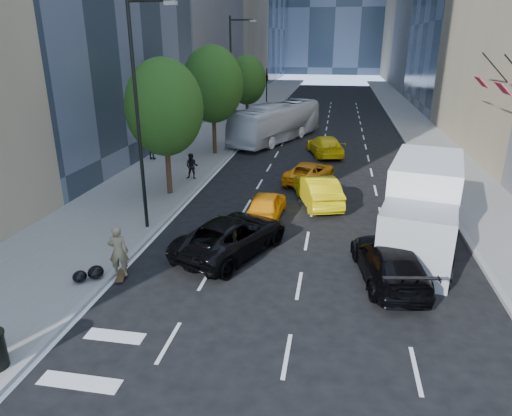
% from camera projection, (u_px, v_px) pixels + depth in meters
% --- Properties ---
extents(ground, '(160.00, 160.00, 0.00)m').
position_uv_depth(ground, '(272.00, 283.00, 16.73)').
color(ground, black).
rests_on(ground, ground).
extents(sidewalk_left, '(6.00, 120.00, 0.15)m').
position_uv_depth(sidewalk_left, '(226.00, 128.00, 45.90)').
color(sidewalk_left, slate).
rests_on(sidewalk_left, ground).
extents(sidewalk_right, '(4.00, 120.00, 0.15)m').
position_uv_depth(sidewalk_right, '(423.00, 135.00, 42.79)').
color(sidewalk_right, slate).
rests_on(sidewalk_right, ground).
extents(lamp_near, '(2.13, 0.22, 10.00)m').
position_uv_depth(lamp_near, '(140.00, 104.00, 19.45)').
color(lamp_near, black).
rests_on(lamp_near, sidewalk_left).
extents(lamp_far, '(2.13, 0.22, 10.00)m').
position_uv_depth(lamp_far, '(233.00, 75.00, 36.09)').
color(lamp_far, black).
rests_on(lamp_far, sidewalk_left).
extents(tree_near, '(4.20, 4.20, 7.46)m').
position_uv_depth(tree_near, '(164.00, 108.00, 24.51)').
color(tree_near, '#321B13').
rests_on(tree_near, sidewalk_left).
extents(tree_mid, '(4.50, 4.50, 7.99)m').
position_uv_depth(tree_mid, '(213.00, 85.00, 33.63)').
color(tree_mid, '#321B13').
rests_on(tree_mid, sidewalk_left).
extents(tree_far, '(3.90, 3.90, 6.92)m').
position_uv_depth(tree_far, '(247.00, 80.00, 45.88)').
color(tree_far, '#321B13').
rests_on(tree_far, sidewalk_left).
extents(traffic_signal, '(2.48, 0.53, 5.20)m').
position_uv_depth(traffic_signal, '(267.00, 78.00, 53.28)').
color(traffic_signal, black).
rests_on(traffic_signal, sidewalk_left).
extents(skateboarder, '(0.82, 0.64, 1.98)m').
position_uv_depth(skateboarder, '(119.00, 255.00, 16.72)').
color(skateboarder, '#736848').
rests_on(skateboarder, ground).
extents(black_sedan_lincoln, '(4.63, 6.23, 1.57)m').
position_uv_depth(black_sedan_lincoln, '(232.00, 235.00, 18.86)').
color(black_sedan_lincoln, black).
rests_on(black_sedan_lincoln, ground).
extents(black_sedan_mercedes, '(2.90, 5.46, 1.51)m').
position_uv_depth(black_sedan_mercedes, '(389.00, 262.00, 16.71)').
color(black_sedan_mercedes, black).
rests_on(black_sedan_mercedes, ground).
extents(taxi_a, '(1.71, 4.03, 1.36)m').
position_uv_depth(taxi_a, '(266.00, 205.00, 22.70)').
color(taxi_a, '#FF980D').
rests_on(taxi_a, ground).
extents(taxi_b, '(3.01, 5.10, 1.59)m').
position_uv_depth(taxi_b, '(318.00, 190.00, 24.58)').
color(taxi_b, '#DCBE0B').
rests_on(taxi_b, ground).
extents(taxi_c, '(3.36, 5.05, 1.29)m').
position_uv_depth(taxi_c, '(309.00, 172.00, 28.44)').
color(taxi_c, orange).
rests_on(taxi_c, ground).
extents(taxi_d, '(3.40, 5.49, 1.48)m').
position_uv_depth(taxi_d, '(325.00, 146.00, 35.22)').
color(taxi_d, yellow).
rests_on(taxi_d, ground).
extents(city_bus, '(6.94, 12.05, 3.30)m').
position_uv_depth(city_bus, '(277.00, 122.00, 39.92)').
color(city_bus, silver).
rests_on(city_bus, ground).
extents(box_truck, '(4.34, 8.02, 3.64)m').
position_uv_depth(box_truck, '(422.00, 205.00, 19.16)').
color(box_truck, silver).
rests_on(box_truck, ground).
extents(pedestrian_a, '(0.82, 0.66, 1.63)m').
position_uv_depth(pedestrian_a, '(192.00, 166.00, 28.56)').
color(pedestrian_a, black).
rests_on(pedestrian_a, sidewalk_left).
extents(pedestrian_b, '(1.05, 0.54, 1.72)m').
position_uv_depth(pedestrian_b, '(152.00, 148.00, 33.23)').
color(pedestrian_b, black).
rests_on(pedestrian_b, sidewalk_left).
extents(garbage_bags, '(0.97, 0.94, 0.48)m').
position_uv_depth(garbage_bags, '(89.00, 274.00, 16.60)').
color(garbage_bags, black).
rests_on(garbage_bags, sidewalk_left).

